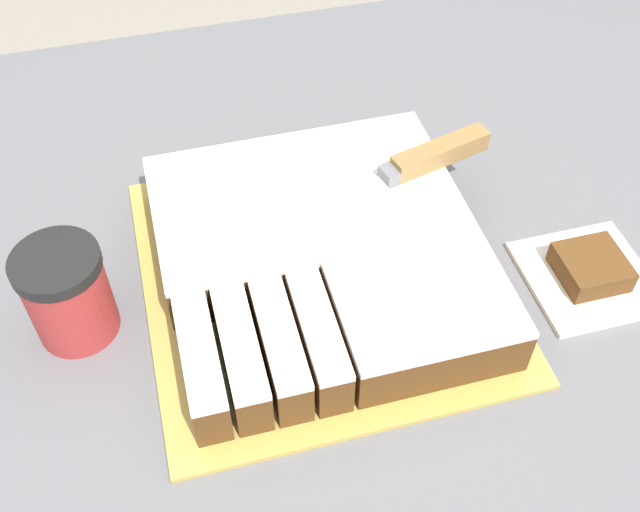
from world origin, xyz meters
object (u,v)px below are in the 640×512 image
(knife, at_px, (419,162))
(coffee_cup, at_px, (68,294))
(cake_board, at_px, (320,276))
(brownie, at_px, (591,267))
(cake, at_px, (322,253))

(knife, relative_size, coffee_cup, 2.86)
(cake_board, xyz_separation_m, brownie, (0.26, -0.07, 0.02))
(cake_board, xyz_separation_m, knife, (0.12, 0.07, 0.07))
(coffee_cup, xyz_separation_m, brownie, (0.50, -0.07, -0.03))
(cake, xyz_separation_m, brownie, (0.26, -0.07, -0.02))
(cake, distance_m, coffee_cup, 0.24)
(knife, bearing_deg, cake_board, 13.65)
(cake, bearing_deg, knife, 27.69)
(coffee_cup, relative_size, brownie, 1.57)
(brownie, bearing_deg, coffee_cup, 171.84)
(coffee_cup, bearing_deg, cake_board, -0.26)
(cake, xyz_separation_m, coffee_cup, (-0.24, -0.00, 0.02))
(coffee_cup, height_order, brownie, coffee_cup)
(brownie, bearing_deg, cake_board, 164.89)
(knife, bearing_deg, brownie, 120.59)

